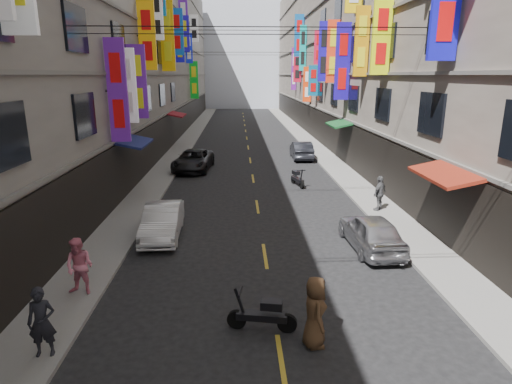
{
  "coord_description": "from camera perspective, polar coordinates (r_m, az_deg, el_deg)",
  "views": [
    {
      "loc": [
        -0.94,
        3.71,
        6.32
      ],
      "look_at": [
        -0.56,
        12.65,
        3.87
      ],
      "focal_mm": 30.0,
      "sensor_mm": 36.0,
      "label": 1
    }
  ],
  "objects": [
    {
      "name": "building_row_right",
      "position": [
        40.54,
        17.12,
        19.16
      ],
      "size": [
        10.14,
        90.0,
        19.0
      ],
      "color": "gray",
      "rests_on": "ground"
    },
    {
      "name": "pedestrian_lfar",
      "position": [
        13.55,
        -22.47,
        -9.16
      ],
      "size": [
        0.93,
        0.72,
        1.71
      ],
      "primitive_type": "imported",
      "rotation": [
        0.0,
        0.0,
        -0.2
      ],
      "color": "pink",
      "rests_on": "sidewalk_left"
    },
    {
      "name": "pedestrian_crossing",
      "position": [
        10.63,
        7.84,
        -15.56
      ],
      "size": [
        0.64,
        0.9,
        1.78
      ],
      "primitive_type": "imported",
      "rotation": [
        0.0,
        0.0,
        1.63
      ],
      "color": "#4F351F",
      "rests_on": "ground"
    },
    {
      "name": "car_right_far",
      "position": [
        33.6,
        6.06,
        5.58
      ],
      "size": [
        1.51,
        4.17,
        1.37
      ],
      "primitive_type": "imported",
      "rotation": [
        0.0,
        0.0,
        3.13
      ],
      "color": "#26272E",
      "rests_on": "ground"
    },
    {
      "name": "scooter_crossing",
      "position": [
        11.3,
        0.94,
        -16.04
      ],
      "size": [
        1.79,
        0.62,
        1.14
      ],
      "rotation": [
        0.0,
        0.0,
        1.39
      ],
      "color": "black",
      "rests_on": "ground"
    },
    {
      "name": "shop_signage",
      "position": [
        31.3,
        -0.89,
        20.29
      ],
      "size": [
        14.0,
        55.0,
        11.68
      ],
      "color": "#0D2C9F",
      "rests_on": "ground"
    },
    {
      "name": "car_left_mid",
      "position": [
        17.61,
        -12.36,
        -3.81
      ],
      "size": [
        1.54,
        4.05,
        1.32
      ],
      "primitive_type": "imported",
      "rotation": [
        0.0,
        0.0,
        0.04
      ],
      "color": "silver",
      "rests_on": "ground"
    },
    {
      "name": "street_awnings",
      "position": [
        22.54,
        -3.27,
        6.82
      ],
      "size": [
        13.99,
        35.2,
        0.41
      ],
      "color": "#154D14",
      "rests_on": "ground"
    },
    {
      "name": "pedestrian_rfar",
      "position": [
        20.93,
        16.15,
        -0.15
      ],
      "size": [
        1.09,
        1.08,
        1.67
      ],
      "primitive_type": "imported",
      "rotation": [
        0.0,
        0.0,
        3.9
      ],
      "color": "#525355",
      "rests_on": "sidewalk_right"
    },
    {
      "name": "overhead_cables",
      "position": [
        26.42,
        -0.44,
        20.7
      ],
      "size": [
        14.0,
        38.04,
        1.24
      ],
      "color": "black",
      "rests_on": "ground"
    },
    {
      "name": "car_right_mid",
      "position": [
        16.59,
        15.09,
        -5.12
      ],
      "size": [
        1.79,
        4.06,
        1.36
      ],
      "primitive_type": "imported",
      "rotation": [
        0.0,
        0.0,
        3.19
      ],
      "color": "#AAA9AE",
      "rests_on": "ground"
    },
    {
      "name": "sidewalk_right",
      "position": [
        39.42,
        7.76,
        6.04
      ],
      "size": [
        2.0,
        90.0,
        0.12
      ],
      "primitive_type": "cube",
      "color": "slate",
      "rests_on": "ground"
    },
    {
      "name": "sidewalk_left",
      "position": [
        39.13,
        -9.91,
        5.89
      ],
      "size": [
        2.0,
        90.0,
        0.12
      ],
      "primitive_type": "cube",
      "color": "slate",
      "rests_on": "ground"
    },
    {
      "name": "lane_markings",
      "position": [
        35.86,
        -0.92,
        5.18
      ],
      "size": [
        0.12,
        80.2,
        0.01
      ],
      "color": "gold",
      "rests_on": "ground"
    },
    {
      "name": "car_left_far",
      "position": [
        29.65,
        -8.36,
        4.21
      ],
      "size": [
        2.77,
        5.17,
        1.38
      ],
      "primitive_type": "imported",
      "rotation": [
        0.0,
        0.0,
        -0.1
      ],
      "color": "black",
      "rests_on": "ground"
    },
    {
      "name": "scooter_far_right",
      "position": [
        25.28,
        5.52,
        1.8
      ],
      "size": [
        0.7,
        1.77,
        1.14
      ],
      "rotation": [
        0.0,
        0.0,
        3.4
      ],
      "color": "black",
      "rests_on": "ground"
    },
    {
      "name": "building_row_left",
      "position": [
        39.98,
        -19.61,
        19.03
      ],
      "size": [
        10.14,
        90.0,
        19.0
      ],
      "color": "gray",
      "rests_on": "ground"
    },
    {
      "name": "haze_block",
      "position": [
        88.42,
        -1.95,
        18.35
      ],
      "size": [
        18.0,
        8.0,
        22.0
      ],
      "primitive_type": "cube",
      "color": "silver",
      "rests_on": "ground"
    },
    {
      "name": "pedestrian_lnear",
      "position": [
        11.15,
        -26.66,
        -15.24
      ],
      "size": [
        0.67,
        0.63,
        1.67
      ],
      "primitive_type": "imported",
      "rotation": [
        0.0,
        0.0,
        0.13
      ],
      "color": "black",
      "rests_on": "sidewalk_left"
    }
  ]
}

